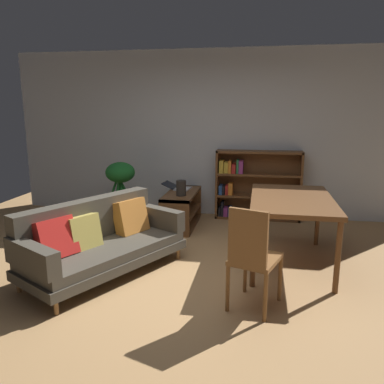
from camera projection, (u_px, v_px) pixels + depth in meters
ground_plane at (182, 282)px, 3.98m from camera, size 8.16×8.16×0.00m
back_wall_panel at (214, 134)px, 6.28m from camera, size 6.80×0.10×2.70m
fabric_couch at (99, 239)px, 4.15m from camera, size 1.55×1.95×0.79m
media_console at (182, 209)px, 5.84m from camera, size 0.44×1.08×0.53m
open_laptop at (178, 187)px, 6.02m from camera, size 0.45×0.33×0.10m
desk_speaker at (181, 188)px, 5.54m from camera, size 0.14×0.14×0.22m
potted_floor_plant at (121, 183)px, 5.89m from camera, size 0.47×0.50×0.97m
dining_table at (292, 204)px, 4.32m from camera, size 0.91×1.47×0.79m
dining_chair_near at (252, 255)px, 3.33m from camera, size 0.51×0.56×0.96m
bookshelf at (253, 184)px, 6.18m from camera, size 1.36×0.28×1.11m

